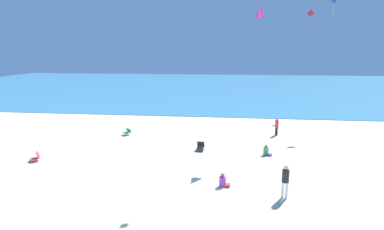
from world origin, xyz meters
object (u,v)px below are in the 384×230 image
Objects in this scene: beach_chair_far_left at (36,157)px; person_0 at (285,179)px; person_3 at (266,151)px; kite_blue at (335,1)px; kite_magenta at (260,11)px; person_2 at (223,181)px; beach_chair_mid_beach at (200,147)px; person_1 at (277,125)px; kite_red at (311,14)px; beach_chair_near_camera at (127,132)px.

beach_chair_far_left is 0.44× the size of person_0.
kite_blue is at bearing 89.76° from person_3.
beach_chair_far_left is 0.46× the size of kite_magenta.
person_3 is at bearing -178.91° from person_0.
kite_magenta is at bearing 80.17° from person_2.
beach_chair_mid_beach is at bearing -141.24° from kite_blue.
person_2 is at bearing -122.74° from kite_blue.
person_1 is at bearing 173.46° from person_0.
person_0 is at bearing -105.38° from kite_red.
beach_chair_mid_beach is 0.41× the size of kite_red.
kite_magenta is (-0.76, 7.70, 8.48)m from person_0.
beach_chair_far_left is (-10.22, -3.29, -0.01)m from beach_chair_mid_beach.
kite_blue is (5.01, 4.13, 10.33)m from person_1.
person_0 is 0.98× the size of kite_blue.
person_1 reaches higher than beach_chair_near_camera.
beach_chair_mid_beach is 4.52m from person_3.
person_2 is (-2.90, 0.97, -0.69)m from person_0.
kite_magenta is (14.04, 4.39, 9.17)m from beach_chair_far_left.
beach_chair_mid_beach is 7.24m from beach_chair_near_camera.
beach_chair_far_left is at bearing -134.54° from person_3.
kite_blue reaches higher than person_0.
person_0 is (14.80, -3.31, 0.69)m from beach_chair_far_left.
person_3 is 0.44× the size of kite_red.
person_3 is (10.94, -3.77, 0.00)m from beach_chair_near_camera.
person_2 is 0.98× the size of person_3.
person_2 is 0.43× the size of kite_blue.
beach_chair_far_left reaches higher than beach_chair_near_camera.
kite_red is (4.66, 10.60, 9.99)m from person_1.
person_1 is at bearing -175.92° from beach_chair_far_left.
person_3 is (4.49, -0.47, -0.01)m from beach_chair_mid_beach.
kite_red is at bearing 64.43° from kite_magenta.
person_3 is (14.72, 2.82, 0.00)m from beach_chair_far_left.
person_1 is 2.05× the size of person_2.
beach_chair_mid_beach is 0.46× the size of person_1.
person_2 is 20.33m from kite_blue.
person_1 is at bearing 130.74° from beach_chair_mid_beach.
person_1 is at bearing 59.26° from kite_magenta.
beach_chair_mid_beach is at bearing 96.31° from beach_chair_near_camera.
person_0 is at bearing -112.48° from kite_blue.
beach_chair_mid_beach is 0.93× the size of person_3.
person_2 is 11.58m from kite_magenta.
beach_chair_far_left is 0.43× the size of kite_blue.
beach_chair_near_camera is 23.34m from kite_red.
beach_chair_mid_beach is 0.40× the size of kite_blue.
beach_chair_near_camera is at bearing -141.95° from beach_chair_far_left.
beach_chair_near_camera is 12.07m from person_2.
beach_chair_mid_beach is 0.94× the size of person_2.
beach_chair_mid_beach is 21.36m from kite_red.
person_0 reaches higher than person_3.
person_0 is 1.04× the size of kite_magenta.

